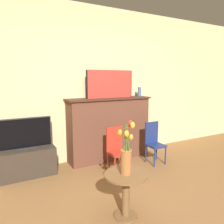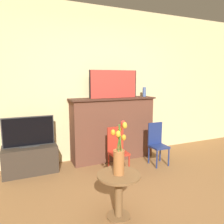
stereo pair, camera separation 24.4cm
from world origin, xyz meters
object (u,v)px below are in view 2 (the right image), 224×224
(tv_monitor, at_px, (29,132))
(chair_blue, at_px, (157,142))
(painting, at_px, (114,84))
(vase_tulips, at_px, (119,155))
(chair_red, at_px, (117,148))

(tv_monitor, distance_m, chair_blue, 2.09)
(painting, xyz_separation_m, vase_tulips, (-0.66, -1.62, -0.67))
(chair_red, distance_m, chair_blue, 0.76)
(chair_red, relative_size, chair_blue, 1.00)
(chair_blue, bearing_deg, chair_red, -178.30)
(chair_red, bearing_deg, tv_monitor, 157.01)
(chair_red, bearing_deg, chair_blue, 1.70)
(chair_blue, relative_size, vase_tulips, 1.26)
(vase_tulips, bearing_deg, painting, 67.72)
(painting, xyz_separation_m, chair_red, (-0.20, -0.57, -0.97))
(chair_red, bearing_deg, painting, 71.12)
(vase_tulips, bearing_deg, chair_red, 65.92)
(chair_blue, height_order, vase_tulips, vase_tulips)
(vase_tulips, bearing_deg, chair_blue, 40.98)
(painting, bearing_deg, chair_red, -108.88)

